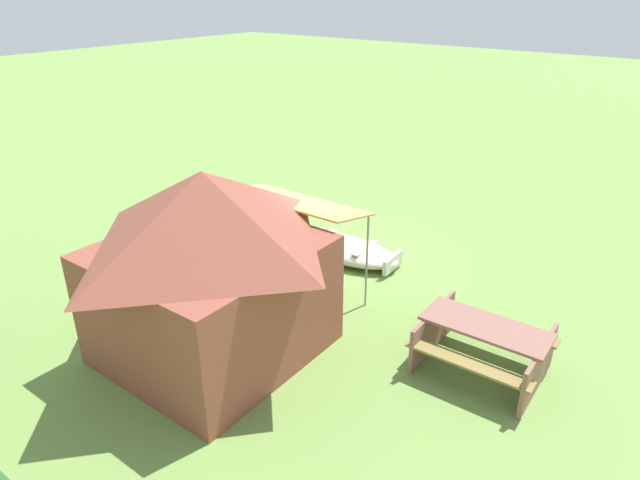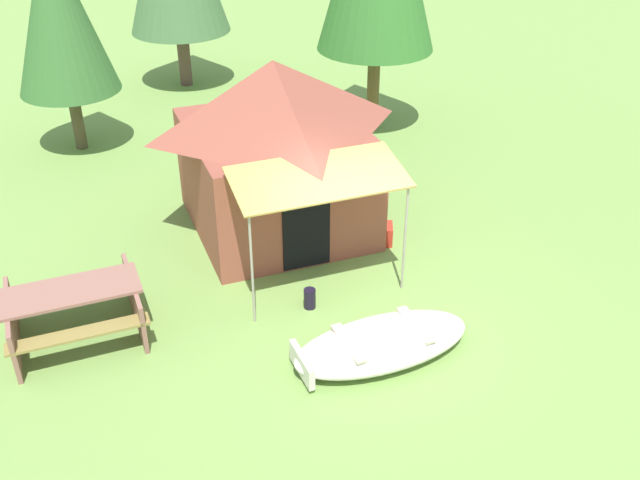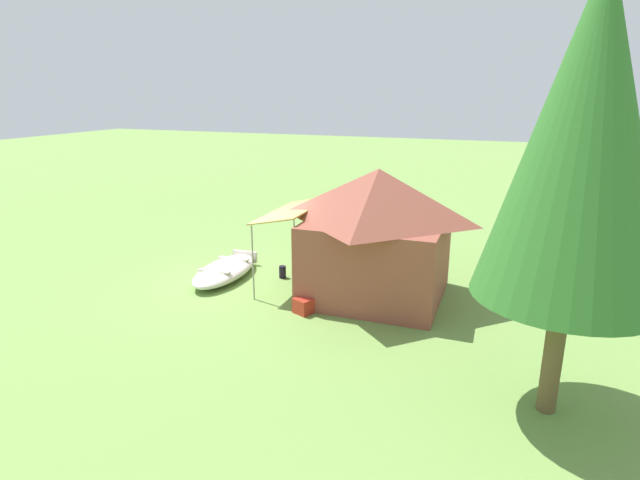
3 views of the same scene
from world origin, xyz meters
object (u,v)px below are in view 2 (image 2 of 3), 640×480
object	(u,v)px
beached_rowboat	(381,343)
pine_tree_far_center	(57,11)
cooler_box	(379,234)
picnic_table	(74,307)
canvas_cabin_tent	(275,145)
fuel_can	(310,298)

from	to	relation	value
beached_rowboat	pine_tree_far_center	bearing A→B (deg)	110.97
cooler_box	pine_tree_far_center	distance (m)	7.63
picnic_table	cooler_box	distance (m)	4.95
picnic_table	canvas_cabin_tent	bearing A→B (deg)	30.12
beached_rowboat	cooler_box	bearing A→B (deg)	66.78
fuel_can	pine_tree_far_center	size ratio (longest dim) A/B	0.07
cooler_box	beached_rowboat	bearing A→B (deg)	-113.22
picnic_table	cooler_box	size ratio (longest dim) A/B	4.04
fuel_can	canvas_cabin_tent	bearing A→B (deg)	83.65
canvas_cabin_tent	picnic_table	bearing A→B (deg)	-149.88
canvas_cabin_tent	pine_tree_far_center	world-z (taller)	pine_tree_far_center
pine_tree_far_center	fuel_can	bearing A→B (deg)	-69.16
beached_rowboat	canvas_cabin_tent	distance (m)	4.00
beached_rowboat	pine_tree_far_center	size ratio (longest dim) A/B	0.57
canvas_cabin_tent	fuel_can	distance (m)	2.81
beached_rowboat	cooler_box	distance (m)	2.89
fuel_can	beached_rowboat	bearing A→B (deg)	-68.33
canvas_cabin_tent	pine_tree_far_center	bearing A→B (deg)	122.81
beached_rowboat	cooler_box	xyz separation A→B (m)	(1.14, 2.66, -0.05)
picnic_table	fuel_can	size ratio (longest dim) A/B	5.99
picnic_table	beached_rowboat	bearing A→B (deg)	-25.47
cooler_box	fuel_can	distance (m)	2.13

